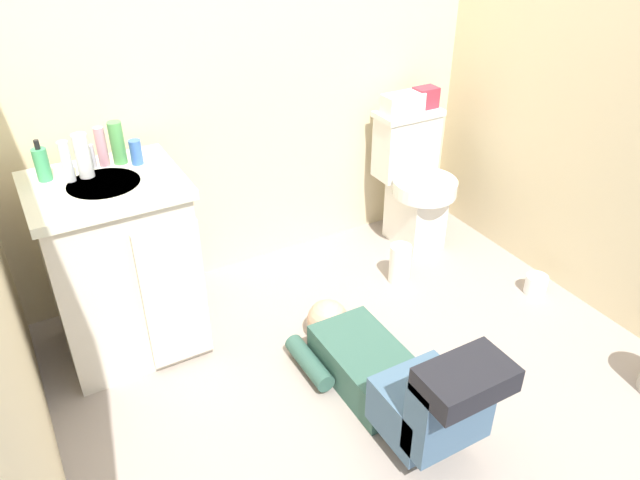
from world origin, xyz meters
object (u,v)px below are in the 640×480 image
object	(u,v)px
toiletry_bag	(426,97)
bottle_white	(83,156)
toilet	(413,182)
person_plumber	(393,377)
faucet	(92,156)
tissue_box	(403,103)
paper_towel_roll	(400,264)
bottle_green	(117,143)
toilet_paper_roll	(536,284)
bottle_clear	(66,162)
soap_dispenser	(42,164)
vanity_cabinet	(121,266)
bottle_pink	(102,147)
bottle_blue	(136,152)

from	to	relation	value
toiletry_bag	bottle_white	xyz separation A→B (m)	(-1.78, -0.13, 0.10)
toilet	person_plumber	xyz separation A→B (m)	(-0.85, -1.03, -0.19)
faucet	bottle_white	xyz separation A→B (m)	(-0.04, -0.07, 0.04)
tissue_box	paper_towel_roll	size ratio (longest dim) A/B	1.03
toiletry_bag	bottle_green	size ratio (longest dim) A/B	0.70
toilet	paper_towel_roll	distance (m)	0.51
toilet	toiletry_bag	distance (m)	0.46
tissue_box	toilet_paper_roll	xyz separation A→B (m)	(0.29, -0.84, -0.75)
toiletry_bag	bottle_clear	world-z (taller)	bottle_clear
person_plumber	toilet_paper_roll	distance (m)	1.14
paper_towel_roll	tissue_box	bearing A→B (deg)	58.12
faucet	toiletry_bag	size ratio (longest dim) A/B	0.81
faucet	soap_dispenser	world-z (taller)	soap_dispenser
toilet_paper_roll	person_plumber	bearing A→B (deg)	-165.60
tissue_box	toilet	bearing A→B (deg)	-63.57
soap_dispenser	bottle_clear	bearing A→B (deg)	-33.73
soap_dispenser	toilet_paper_roll	world-z (taller)	soap_dispenser
vanity_cabinet	bottle_green	xyz separation A→B (m)	(0.10, 0.14, 0.49)
toilet	bottle_pink	distance (m)	1.68
toiletry_bag	bottle_blue	xyz separation A→B (m)	(-1.58, -0.11, 0.07)
bottle_pink	bottle_green	size ratio (longest dim) A/B	0.93
person_plumber	bottle_blue	size ratio (longest dim) A/B	10.38
toilet	bottle_clear	xyz separation A→B (m)	(-1.74, -0.05, 0.53)
toilet	faucet	bearing A→B (deg)	179.10
person_plumber	soap_dispenser	size ratio (longest dim) A/B	6.42
tissue_box	bottle_pink	world-z (taller)	bottle_pink
toilet	bottle_blue	size ratio (longest dim) A/B	7.31
tissue_box	bottle_white	xyz separation A→B (m)	(-1.63, -0.13, 0.11)
bottle_white	bottle_green	bearing A→B (deg)	22.94
bottle_clear	bottle_green	distance (m)	0.22
bottle_white	bottle_blue	size ratio (longest dim) A/B	1.72
faucet	bottle_pink	size ratio (longest dim) A/B	0.61
bottle_green	bottle_pink	bearing A→B (deg)	176.58
person_plumber	bottle_green	size ratio (longest dim) A/B	6.01
tissue_box	toilet_paper_roll	world-z (taller)	tissue_box
person_plumber	tissue_box	xyz separation A→B (m)	(0.81, 1.12, 0.62)
soap_dispenser	bottle_white	size ratio (longest dim) A/B	0.94
toilet	toiletry_bag	world-z (taller)	toiletry_bag
bottle_clear	bottle_white	bearing A→B (deg)	7.93
faucet	bottle_green	distance (m)	0.11
bottle_green	bottle_clear	bearing A→B (deg)	-161.37
bottle_white	paper_towel_roll	bearing A→B (deg)	-11.42
soap_dispenser	toilet_paper_roll	size ratio (longest dim) A/B	1.51
faucet	tissue_box	world-z (taller)	faucet
person_plumber	toilet_paper_roll	size ratio (longest dim) A/B	9.68
soap_dispenser	bottle_white	bearing A→B (deg)	-17.55
bottle_clear	bottle_blue	size ratio (longest dim) A/B	1.58
person_plumber	soap_dispenser	bearing A→B (deg)	133.24
person_plumber	tissue_box	distance (m)	1.52
faucet	soap_dispenser	distance (m)	0.19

